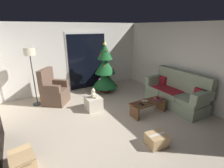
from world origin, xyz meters
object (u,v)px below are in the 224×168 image
Objects in this scene: coffee_table at (149,106)px; floor_lamp at (30,57)px; remote_white at (145,101)px; cell_phone at (158,98)px; christmas_tree at (105,70)px; cardboard_box_taped_mid_floor at (157,140)px; couch at (176,93)px; remote_black at (142,104)px; ottoman at (94,103)px; book_stack at (158,99)px; armchair at (54,91)px; cardboard_box_open_near_shelf at (23,165)px; teddy_bear_cream at (93,94)px.

floor_lamp is (-2.66, 2.22, 1.25)m from coffee_table.
cell_phone is at bearing 96.04° from remote_white.
christmas_tree is (-0.19, 2.02, 0.45)m from remote_white.
floor_lamp reaches higher than cardboard_box_taped_mid_floor.
couch is 1.03× the size of christmas_tree.
remote_black is 0.35× the size of ottoman.
cell_phone is at bearing -34.39° from ottoman.
coffee_table is 0.34m from book_stack.
remote_black is 0.14× the size of armchair.
armchair is 2.04× the size of cardboard_box_open_near_shelf.
coffee_table is at bearing 179.38° from couch.
cell_phone is 1.86m from teddy_bear_cream.
armchair is (-3.24, 2.06, 0.00)m from couch.
remote_white and remote_black have the same top height.
book_stack is 0.03m from cell_phone.
ottoman is 2.49m from cardboard_box_open_near_shelf.
christmas_tree is 2.48m from floor_lamp.
christmas_tree is at bearing 41.83° from cardboard_box_open_near_shelf.
ottoman is (-0.96, -1.08, -0.65)m from christmas_tree.
ottoman is (0.91, -1.03, -0.21)m from armchair.
book_stack is at bearing -34.11° from ottoman.
armchair reaches higher than ottoman.
teddy_bear_cream is at bearing 160.13° from cell_phone.
teddy_bear_cream is at bearing 145.93° from book_stack.
christmas_tree is (-1.36, 2.11, 0.44)m from couch.
book_stack is (0.31, -0.02, 0.15)m from coffee_table.
couch is 1.18m from remote_white.
cell_phone reaches higher than remote_black.
teddy_bear_cream reaches higher than cardboard_box_taped_mid_floor.
cardboard_box_open_near_shelf is at bearing -168.11° from remote_black.
cardboard_box_taped_mid_floor is at bearing -98.36° from christmas_tree.
floor_lamp is at bearing -108.92° from remote_white.
cardboard_box_taped_mid_floor is (-0.46, -1.06, -0.26)m from remote_black.
couch is 6.82× the size of teddy_bear_cream.
ottoman is (-1.15, 0.95, -0.20)m from remote_white.
christmas_tree reaches higher than cardboard_box_taped_mid_floor.
book_stack is (0.60, 0.02, 0.02)m from remote_black.
ottoman is (-1.23, 1.02, -0.06)m from coffee_table.
armchair reaches higher than book_stack.
armchair is at bearing 131.78° from teddy_bear_cream.
armchair is 0.63× the size of floor_lamp.
remote_black is 2.80m from armchair.
cardboard_box_taped_mid_floor is at bearing -77.16° from teddy_bear_cream.
remote_black is at bearing -48.46° from teddy_bear_cream.
couch is 3.84m from armchair.
cardboard_box_open_near_shelf is (-3.19, -0.52, -0.08)m from coffee_table.
book_stack is 0.52× the size of cardboard_box_taped_mid_floor.
armchair is 1.39m from teddy_bear_cream.
christmas_tree reaches higher than remote_white.
teddy_bear_cream reaches higher than remote_black.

